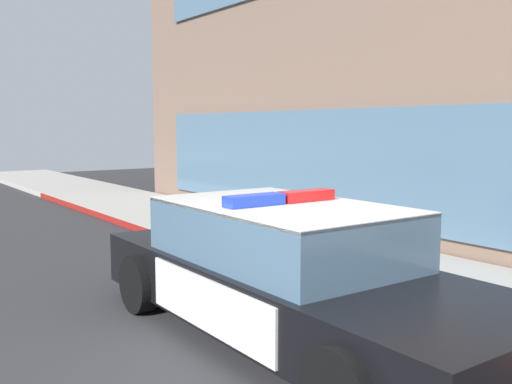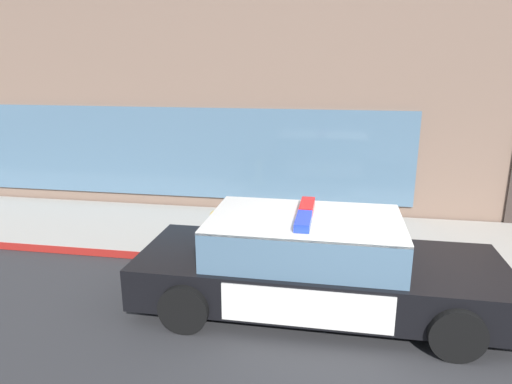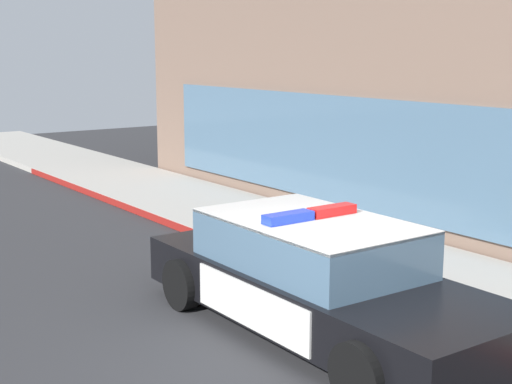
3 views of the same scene
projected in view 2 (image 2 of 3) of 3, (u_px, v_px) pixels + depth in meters
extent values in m
plane|color=#303033|center=(380.00, 339.00, 5.95)|extent=(48.00, 48.00, 0.00)
cube|color=#B2ADA3|center=(365.00, 241.00, 9.05)|extent=(48.00, 2.84, 0.15)
cube|color=maroon|center=(370.00, 272.00, 7.69)|extent=(28.80, 0.04, 0.14)
cube|color=#7A6051|center=(282.00, 51.00, 15.08)|extent=(20.01, 11.03, 7.73)
cube|color=slate|center=(153.00, 152.00, 10.85)|extent=(12.01, 0.08, 2.10)
cube|color=black|center=(318.00, 276.00, 6.60)|extent=(5.16, 1.91, 0.60)
cube|color=silver|center=(439.00, 274.00, 6.28)|extent=(1.76, 1.85, 0.05)
cube|color=silver|center=(197.00, 256.00, 6.87)|extent=(1.46, 1.85, 0.05)
cube|color=silver|center=(314.00, 250.00, 7.52)|extent=(2.16, 0.05, 0.51)
cube|color=silver|center=(306.00, 309.00, 5.72)|extent=(2.16, 0.05, 0.51)
cube|color=yellow|center=(314.00, 250.00, 7.54)|extent=(0.22, 0.01, 0.26)
cube|color=slate|center=(305.00, 238.00, 6.49)|extent=(2.69, 1.71, 0.60)
cube|color=silver|center=(305.00, 219.00, 6.41)|extent=(2.69, 1.71, 0.04)
cube|color=red|center=(307.00, 206.00, 6.71)|extent=(0.20, 0.64, 0.11)
cube|color=blue|center=(303.00, 221.00, 6.07)|extent=(0.20, 0.64, 0.11)
cylinder|color=black|center=(428.00, 268.00, 7.25)|extent=(0.68, 0.22, 0.68)
cylinder|color=black|center=(457.00, 334.00, 5.47)|extent=(0.68, 0.22, 0.68)
cylinder|color=black|center=(220.00, 253.00, 7.83)|extent=(0.68, 0.22, 0.68)
cylinder|color=black|center=(184.00, 308.00, 6.05)|extent=(0.68, 0.22, 0.68)
cylinder|color=gold|center=(216.00, 245.00, 8.52)|extent=(0.28, 0.28, 0.10)
cylinder|color=gold|center=(216.00, 231.00, 8.45)|extent=(0.19, 0.19, 0.45)
sphere|color=gold|center=(216.00, 216.00, 8.37)|extent=(0.22, 0.22, 0.22)
cylinder|color=#333338|center=(216.00, 212.00, 8.35)|extent=(0.06, 0.06, 0.05)
cylinder|color=#333338|center=(214.00, 233.00, 8.31)|extent=(0.09, 0.10, 0.09)
cylinder|color=#333338|center=(218.00, 227.00, 8.58)|extent=(0.09, 0.10, 0.09)
cylinder|color=#333338|center=(224.00, 233.00, 8.43)|extent=(0.10, 0.12, 0.12)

